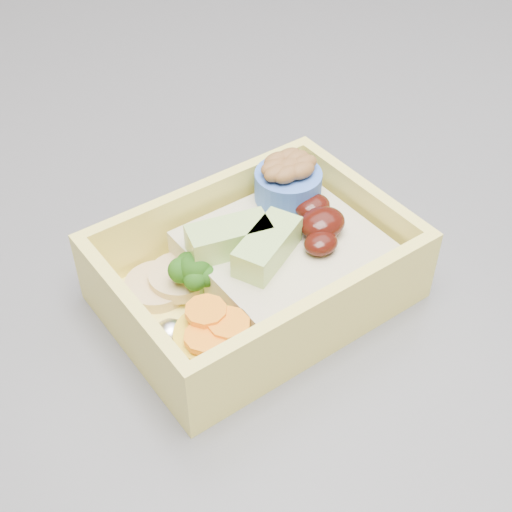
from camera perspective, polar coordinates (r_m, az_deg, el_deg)
bento_box at (r=0.39m, az=0.45°, el=-0.64°), size 0.16×0.12×0.06m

